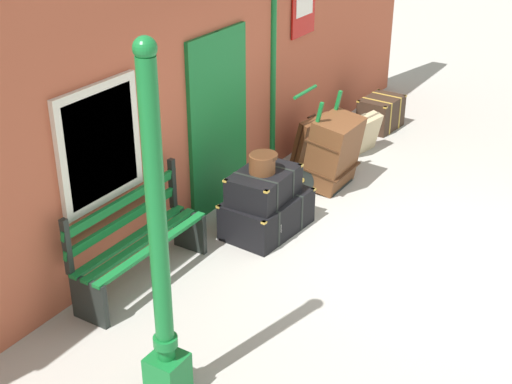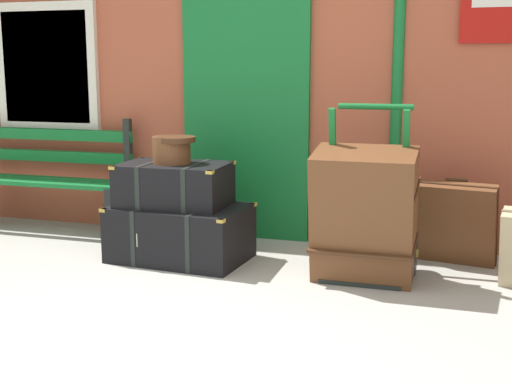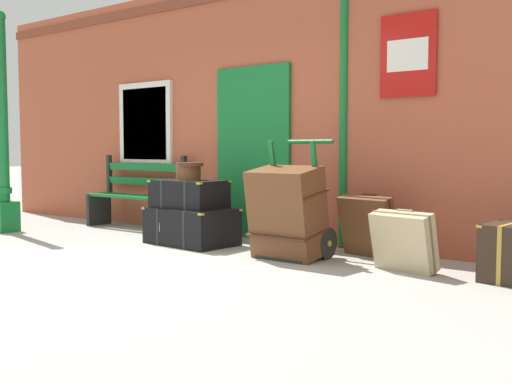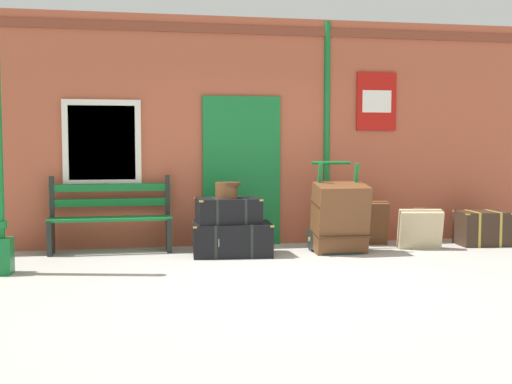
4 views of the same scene
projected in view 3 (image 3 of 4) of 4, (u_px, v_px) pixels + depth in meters
The scene contains 11 objects.
ground_plane at pixel (97, 270), 5.57m from camera, with size 60.00×60.00×0.00m, color #A3A099.
brick_facade at pixel (265, 108), 7.52m from camera, with size 10.40×0.35×3.20m.
lamp_post at pixel (3, 149), 8.04m from camera, with size 0.28×0.28×2.90m.
platform_bench at pixel (137, 197), 8.39m from camera, with size 1.60×0.43×1.01m.
steamer_trunk_base at pixel (192, 226), 7.03m from camera, with size 1.06×0.72×0.43m.
steamer_trunk_middle at pixel (189, 194), 7.05m from camera, with size 0.82×0.57×0.33m.
round_hatbox at pixel (189, 170), 7.04m from camera, with size 0.33×0.30×0.20m.
porters_trolley at pixel (297, 230), 6.22m from camera, with size 0.71×0.60×1.20m.
large_brown_trunk at pixel (287, 213), 6.07m from camera, with size 0.70×0.57×0.94m.
suitcase_cream at pixel (404, 241), 5.46m from camera, with size 0.62×0.39×0.56m.
suitcase_umber at pixel (368, 226), 6.20m from camera, with size 0.65×0.39×0.65m.
Camera 3 is at (4.51, -3.48, 1.11)m, focal length 42.82 mm.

